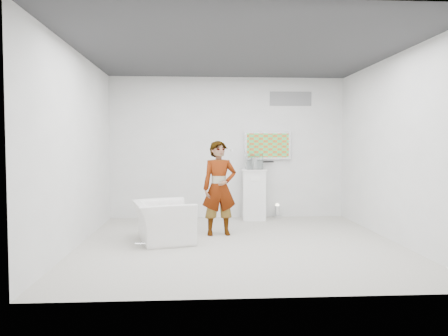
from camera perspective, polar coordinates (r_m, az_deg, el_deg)
The scene contains 10 objects.
room at distance 6.86m, azimuth 1.98°, elevation 2.54°, with size 5.01×5.01×3.00m.
tv at distance 9.40m, azimuth 5.71°, elevation 2.96°, with size 1.00×0.08×0.60m, color silver.
logo_decal at distance 9.58m, azimuth 8.70°, elevation 8.93°, with size 0.90×0.02×0.30m, color slate.
person at distance 7.53m, azimuth -0.61°, elevation -2.64°, with size 0.59×0.39×1.63m, color silver.
armchair at distance 7.10m, azimuth -7.95°, elevation -6.97°, with size 1.01×0.88×0.66m, color silver.
pedestal at distance 9.14m, azimuth 3.94°, elevation -3.45°, with size 0.51×0.51×1.06m, color white.
floor_uplight at distance 9.43m, azimuth 6.98°, elevation -5.61°, with size 0.19×0.19×0.29m, color white.
vitrine at distance 9.08m, azimuth 3.96°, elevation 0.91°, with size 0.33×0.33×0.33m, color white.
console at distance 9.09m, azimuth 3.96°, elevation 0.64°, with size 0.06×0.18×0.25m, color white.
wii_remote at distance 7.69m, azimuth 0.99°, elevation 2.34°, with size 0.03×0.12×0.03m, color white.
Camera 1 is at (-0.66, -6.83, 1.55)m, focal length 35.00 mm.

